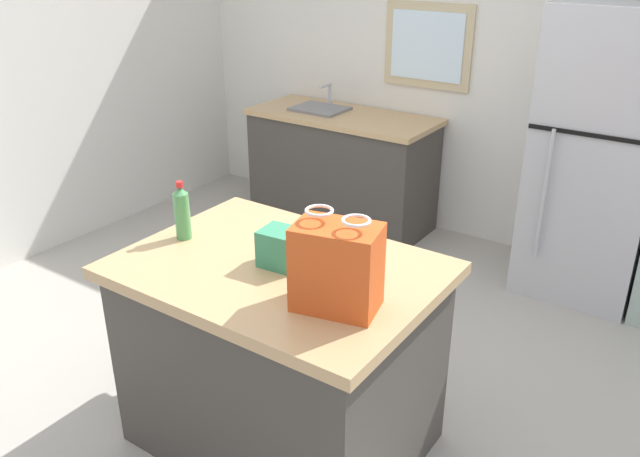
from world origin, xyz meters
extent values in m
plane|color=#ADA89E|center=(0.00, 0.00, 0.00)|extent=(6.16, 6.16, 0.00)
cube|color=silver|center=(0.00, 2.31, 1.28)|extent=(5.13, 0.10, 2.55)
cube|color=#CCB78C|center=(-0.50, 2.25, 1.39)|extent=(0.68, 0.04, 0.60)
cube|color=white|center=(-0.50, 2.23, 1.39)|extent=(0.56, 0.02, 0.48)
cube|color=#423D38|center=(0.11, -0.32, 0.42)|extent=(1.20, 0.86, 0.85)
cube|color=tan|center=(0.11, -0.32, 0.87)|extent=(1.28, 0.94, 0.05)
cube|color=#B7B7BC|center=(0.84, 1.90, 0.90)|extent=(0.71, 0.65, 1.79)
cube|color=black|center=(0.84, 1.57, 1.11)|extent=(0.69, 0.01, 0.02)
cylinder|color=#B7B7BC|center=(0.64, 1.55, 0.72)|extent=(0.02, 0.02, 0.81)
cube|color=#423D38|center=(-1.02, 1.93, 0.42)|extent=(1.41, 0.59, 0.84)
cube|color=tan|center=(-1.02, 1.93, 0.86)|extent=(1.45, 0.63, 0.04)
cube|color=slate|center=(-1.23, 1.93, 0.83)|extent=(0.40, 0.32, 0.14)
cylinder|color=#B7B7BC|center=(-1.23, 2.07, 0.97)|extent=(0.03, 0.03, 0.18)
cylinder|color=#B7B7BC|center=(-1.23, 2.00, 1.06)|extent=(0.02, 0.14, 0.02)
cube|color=#DB511E|center=(0.48, -0.46, 1.06)|extent=(0.34, 0.26, 0.32)
torus|color=white|center=(0.41, -0.46, 1.26)|extent=(0.12, 0.12, 0.01)
torus|color=white|center=(0.56, -0.46, 1.26)|extent=(0.12, 0.12, 0.01)
cube|color=#388E66|center=(0.12, -0.31, 0.98)|extent=(0.17, 0.15, 0.15)
cylinder|color=#4C9956|center=(-0.39, -0.35, 1.01)|extent=(0.07, 0.07, 0.21)
cone|color=#4C9956|center=(-0.39, -0.35, 1.13)|extent=(0.06, 0.06, 0.03)
cylinder|color=red|center=(-0.39, -0.35, 1.15)|extent=(0.03, 0.03, 0.02)
camera|label=1|loc=(1.58, -2.16, 2.13)|focal=36.50mm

